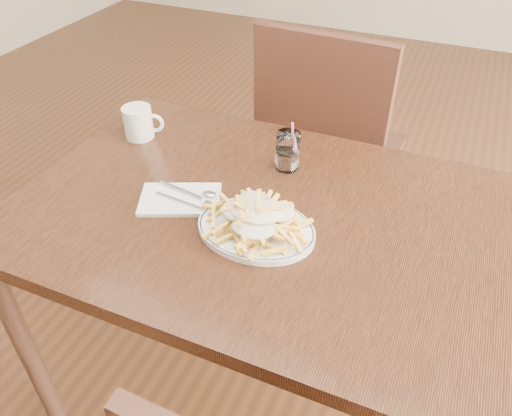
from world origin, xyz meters
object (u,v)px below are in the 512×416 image
at_px(table, 264,235).
at_px(chair_far, 327,142).
at_px(loaded_fries, 256,214).
at_px(fries_plate, 256,229).
at_px(coffee_mug, 139,122).
at_px(water_glass, 288,153).

relative_size(table, chair_far, 1.22).
bearing_deg(loaded_fries, table, 99.03).
distance_m(table, fries_plate, 0.12).
xyz_separation_m(table, fries_plate, (0.01, -0.08, 0.09)).
xyz_separation_m(chair_far, coffee_mug, (-0.43, -0.50, 0.24)).
bearing_deg(fries_plate, water_glass, 95.92).
bearing_deg(loaded_fries, fries_plate, 104.04).
bearing_deg(water_glass, loaded_fries, -84.08).
relative_size(loaded_fries, water_glass, 1.70).
relative_size(fries_plate, coffee_mug, 2.36).
bearing_deg(coffee_mug, water_glass, 2.17).
relative_size(chair_far, fries_plate, 3.63).
distance_m(water_glass, coffee_mug, 0.45).
bearing_deg(fries_plate, chair_far, 93.56).
bearing_deg(chair_far, table, -87.11).
distance_m(loaded_fries, water_glass, 0.28).
xyz_separation_m(water_glass, coffee_mug, (-0.45, -0.02, 0.00)).
xyz_separation_m(fries_plate, coffee_mug, (-0.48, 0.26, 0.04)).
distance_m(table, loaded_fries, 0.16).
bearing_deg(table, coffee_mug, 159.17).
height_order(chair_far, water_glass, chair_far).
height_order(loaded_fries, coffee_mug, coffee_mug).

